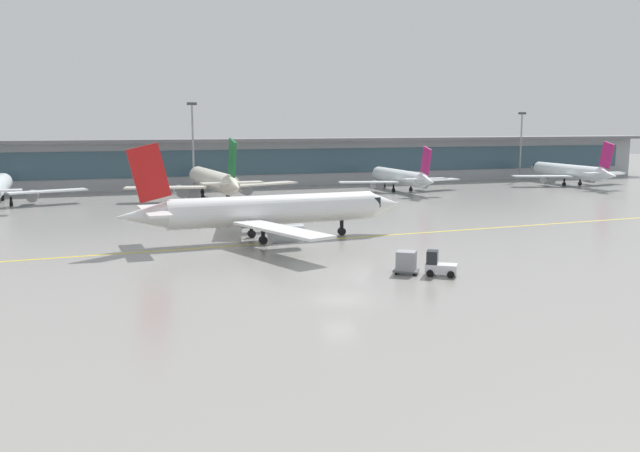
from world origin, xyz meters
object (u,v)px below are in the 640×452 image
(gate_airplane_2, at_px, (213,180))
(apron_light_mast_2, at_px, (521,143))
(taxiing_regional_jet, at_px, (270,211))
(gate_airplane_4, at_px, (569,172))
(baggage_tug, at_px, (439,265))
(cargo_dolly_lead, at_px, (406,261))
(apron_light_mast_1, at_px, (193,144))
(gate_airplane_3, at_px, (400,177))

(gate_airplane_2, xyz_separation_m, apron_light_mast_2, (71.10, 14.81, 5.07))
(taxiing_regional_jet, relative_size, apron_light_mast_2, 2.15)
(gate_airplane_2, xyz_separation_m, gate_airplane_4, (73.72, 1.83, -0.36))
(taxiing_regional_jet, xyz_separation_m, baggage_tug, (8.85, -21.51, -2.32))
(gate_airplane_2, distance_m, gate_airplane_4, 73.74)
(taxiing_regional_jet, height_order, cargo_dolly_lead, taxiing_regional_jet)
(taxiing_regional_jet, xyz_separation_m, apron_light_mast_1, (0.07, 55.53, 5.70))
(taxiing_regional_jet, height_order, baggage_tug, taxiing_regional_jet)
(gate_airplane_4, height_order, apron_light_mast_1, apron_light_mast_1)
(apron_light_mast_1, distance_m, apron_light_mast_2, 72.31)
(taxiing_regional_jet, distance_m, cargo_dolly_lead, 21.15)
(apron_light_mast_1, bearing_deg, cargo_dolly_lead, -85.05)
(gate_airplane_3, xyz_separation_m, taxiing_regional_jet, (-36.68, -43.92, 0.58))
(gate_airplane_4, height_order, cargo_dolly_lead, gate_airplane_4)
(gate_airplane_4, distance_m, apron_light_mast_2, 14.32)
(baggage_tug, relative_size, apron_light_mast_1, 0.18)
(cargo_dolly_lead, bearing_deg, apron_light_mast_2, 83.75)
(apron_light_mast_2, bearing_deg, apron_light_mast_1, -178.97)
(gate_airplane_4, relative_size, taxiing_regional_jet, 0.87)
(cargo_dolly_lead, bearing_deg, gate_airplane_3, 99.12)
(gate_airplane_2, bearing_deg, apron_light_mast_1, 1.55)
(taxiing_regional_jet, bearing_deg, baggage_tug, -70.50)
(gate_airplane_3, distance_m, gate_airplane_4, 38.30)
(gate_airplane_3, height_order, cargo_dolly_lead, gate_airplane_3)
(gate_airplane_4, bearing_deg, taxiing_regional_jet, 123.23)
(gate_airplane_2, bearing_deg, cargo_dolly_lead, -178.56)
(cargo_dolly_lead, height_order, apron_light_mast_2, apron_light_mast_2)
(gate_airplane_4, distance_m, baggage_tug, 92.98)
(baggage_tug, xyz_separation_m, cargo_dolly_lead, (-2.24, 1.53, 0.16))
(gate_airplane_3, bearing_deg, apron_light_mast_2, -69.88)
(cargo_dolly_lead, height_order, apron_light_mast_1, apron_light_mast_1)
(gate_airplane_3, height_order, apron_light_mast_2, apron_light_mast_2)
(taxiing_regional_jet, relative_size, cargo_dolly_lead, 12.26)
(gate_airplane_2, height_order, cargo_dolly_lead, gate_airplane_2)
(taxiing_regional_jet, distance_m, baggage_tug, 23.37)
(baggage_tug, xyz_separation_m, apron_light_mast_1, (-8.78, 77.03, 8.02))
(gate_airplane_3, relative_size, baggage_tug, 8.99)
(cargo_dolly_lead, bearing_deg, gate_airplane_2, 129.25)
(gate_airplane_4, relative_size, cargo_dolly_lead, 10.65)
(gate_airplane_2, relative_size, taxiing_regional_jet, 0.98)
(gate_airplane_2, xyz_separation_m, gate_airplane_3, (35.42, 1.92, -0.52))
(cargo_dolly_lead, distance_m, apron_light_mast_2, 101.35)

